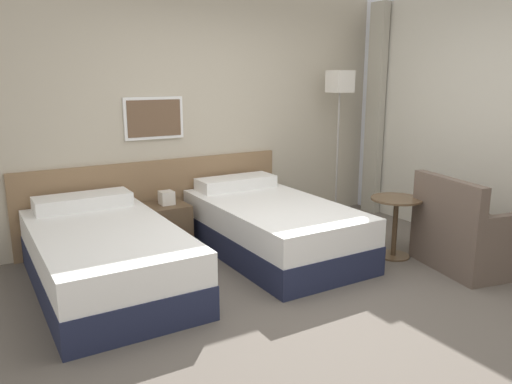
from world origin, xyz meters
The scene contains 8 objects.
ground_plane centered at (0.00, 0.00, 0.00)m, with size 16.00×16.00×0.00m, color #5B544C.
wall_headboard centered at (-0.04, 2.13, 1.30)m, with size 10.00×0.10×2.70m.
bed_near_door centered at (-1.43, 1.08, 0.27)m, with size 1.10×2.01×0.66m.
bed_near_window centered at (0.23, 1.08, 0.27)m, with size 1.10×2.01×0.66m.
nightstand centered at (-0.60, 1.81, 0.24)m, with size 0.40×0.43×0.60m.
floor_lamp centered at (1.58, 1.70, 1.55)m, with size 0.25×0.25×1.82m.
side_table centered at (1.21, 0.36, 0.42)m, with size 0.50×0.50×0.60m.
armchair centered at (1.60, -0.20, 0.29)m, with size 0.89×1.00×0.87m.
Camera 1 is at (-2.38, -2.98, 1.76)m, focal length 35.00 mm.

